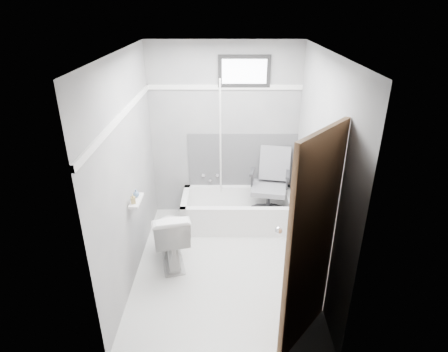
{
  "coord_description": "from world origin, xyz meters",
  "views": [
    {
      "loc": [
        0.02,
        -3.53,
        2.82
      ],
      "look_at": [
        0.0,
        0.35,
        1.0
      ],
      "focal_mm": 30.0,
      "sensor_mm": 36.0,
      "label": 1
    }
  ],
  "objects_px": {
    "soap_bottle_a": "(133,199)",
    "toilet": "(170,235)",
    "office_chair": "(269,184)",
    "door": "(353,268)",
    "soap_bottle_b": "(136,193)",
    "bathtub": "(237,210)"
  },
  "relations": [
    {
      "from": "soap_bottle_a",
      "to": "toilet",
      "type": "bearing_deg",
      "value": 35.01
    },
    {
      "from": "toilet",
      "to": "bathtub",
      "type": "bearing_deg",
      "value": -147.05
    },
    {
      "from": "soap_bottle_a",
      "to": "door",
      "type": "bearing_deg",
      "value": -30.8
    },
    {
      "from": "door",
      "to": "bathtub",
      "type": "bearing_deg",
      "value": 109.89
    },
    {
      "from": "soap_bottle_b",
      "to": "soap_bottle_a",
      "type": "bearing_deg",
      "value": -90.0
    },
    {
      "from": "door",
      "to": "soap_bottle_a",
      "type": "relative_size",
      "value": 19.03
    },
    {
      "from": "toilet",
      "to": "door",
      "type": "height_order",
      "value": "door"
    },
    {
      "from": "bathtub",
      "to": "toilet",
      "type": "distance_m",
      "value": 1.17
    },
    {
      "from": "soap_bottle_a",
      "to": "soap_bottle_b",
      "type": "bearing_deg",
      "value": 90.0
    },
    {
      "from": "bathtub",
      "to": "door",
      "type": "height_order",
      "value": "door"
    },
    {
      "from": "office_chair",
      "to": "door",
      "type": "bearing_deg",
      "value": -70.18
    },
    {
      "from": "office_chair",
      "to": "soap_bottle_b",
      "type": "relative_size",
      "value": 10.72
    },
    {
      "from": "office_chair",
      "to": "soap_bottle_a",
      "type": "xyz_separation_m",
      "value": [
        -1.55,
        -1.12,
        0.38
      ]
    },
    {
      "from": "bathtub",
      "to": "toilet",
      "type": "height_order",
      "value": "toilet"
    },
    {
      "from": "toilet",
      "to": "door",
      "type": "xyz_separation_m",
      "value": [
        1.6,
        -1.37,
        0.64
      ]
    },
    {
      "from": "door",
      "to": "toilet",
      "type": "bearing_deg",
      "value": 139.46
    },
    {
      "from": "bathtub",
      "to": "door",
      "type": "relative_size",
      "value": 0.75
    },
    {
      "from": "toilet",
      "to": "soap_bottle_a",
      "type": "bearing_deg",
      "value": 21.54
    },
    {
      "from": "toilet",
      "to": "door",
      "type": "relative_size",
      "value": 0.37
    },
    {
      "from": "toilet",
      "to": "soap_bottle_b",
      "type": "distance_m",
      "value": 0.68
    },
    {
      "from": "bathtub",
      "to": "soap_bottle_a",
      "type": "distance_m",
      "value": 1.72
    },
    {
      "from": "office_chair",
      "to": "soap_bottle_b",
      "type": "height_order",
      "value": "office_chair"
    }
  ]
}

